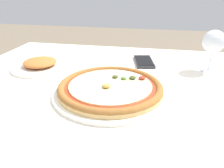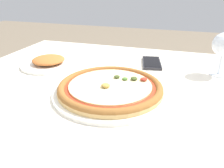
{
  "view_description": "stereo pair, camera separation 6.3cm",
  "coord_description": "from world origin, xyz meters",
  "px_view_note": "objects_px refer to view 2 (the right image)",
  "views": [
    {
      "loc": [
        0.11,
        -0.56,
        1.03
      ],
      "look_at": [
        0.0,
        0.0,
        0.77
      ],
      "focal_mm": 35.0,
      "sensor_mm": 36.0,
      "label": 1
    },
    {
      "loc": [
        0.17,
        -0.54,
        1.03
      ],
      "look_at": [
        0.0,
        0.0,
        0.77
      ],
      "focal_mm": 35.0,
      "sensor_mm": 36.0,
      "label": 2
    }
  ],
  "objects_px": {
    "pizza_plate": "(112,88)",
    "wine_glass_far_left": "(224,45)",
    "cell_phone": "(152,63)",
    "dining_table": "(110,120)",
    "side_plate": "(49,62)"
  },
  "relations": [
    {
      "from": "side_plate",
      "to": "cell_phone",
      "type": "bearing_deg",
      "value": 19.92
    },
    {
      "from": "wine_glass_far_left",
      "to": "cell_phone",
      "type": "xyz_separation_m",
      "value": [
        -0.24,
        0.04,
        -0.1
      ]
    },
    {
      "from": "cell_phone",
      "to": "pizza_plate",
      "type": "bearing_deg",
      "value": -104.31
    },
    {
      "from": "pizza_plate",
      "to": "wine_glass_far_left",
      "type": "relative_size",
      "value": 2.23
    },
    {
      "from": "dining_table",
      "to": "pizza_plate",
      "type": "relative_size",
      "value": 3.35
    },
    {
      "from": "dining_table",
      "to": "pizza_plate",
      "type": "bearing_deg",
      "value": 34.91
    },
    {
      "from": "wine_glass_far_left",
      "to": "cell_phone",
      "type": "bearing_deg",
      "value": 169.91
    },
    {
      "from": "pizza_plate",
      "to": "wine_glass_far_left",
      "type": "height_order",
      "value": "wine_glass_far_left"
    },
    {
      "from": "pizza_plate",
      "to": "cell_phone",
      "type": "bearing_deg",
      "value": 75.69
    },
    {
      "from": "wine_glass_far_left",
      "to": "cell_phone",
      "type": "relative_size",
      "value": 0.96
    },
    {
      "from": "dining_table",
      "to": "side_plate",
      "type": "bearing_deg",
      "value": 152.68
    },
    {
      "from": "pizza_plate",
      "to": "side_plate",
      "type": "distance_m",
      "value": 0.34
    },
    {
      "from": "pizza_plate",
      "to": "wine_glass_far_left",
      "type": "distance_m",
      "value": 0.41
    },
    {
      "from": "pizza_plate",
      "to": "cell_phone",
      "type": "xyz_separation_m",
      "value": [
        0.07,
        0.29,
        -0.01
      ]
    },
    {
      "from": "cell_phone",
      "to": "side_plate",
      "type": "relative_size",
      "value": 0.73
    }
  ]
}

